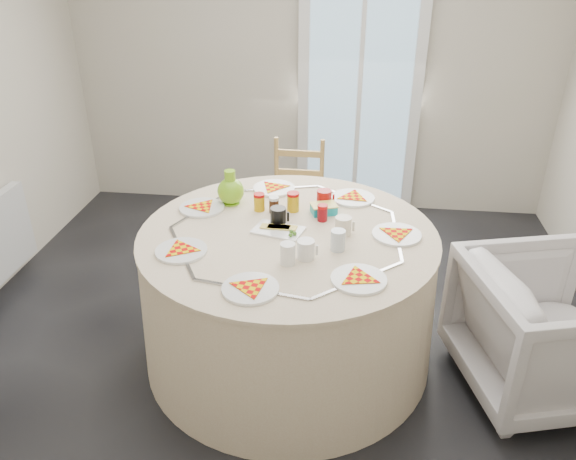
# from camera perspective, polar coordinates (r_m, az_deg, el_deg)

# --- Properties ---
(floor) EXTENTS (4.00, 4.00, 0.00)m
(floor) POSITION_cam_1_polar(r_m,az_deg,el_deg) (3.45, -0.82, -11.26)
(floor) COLOR black
(floor) RESTS_ON ground
(wall_back) EXTENTS (4.00, 0.02, 2.60)m
(wall_back) POSITION_cam_1_polar(r_m,az_deg,el_deg) (4.75, 2.43, 17.21)
(wall_back) COLOR #BCB5A3
(wall_back) RESTS_ON floor
(glass_door) EXTENTS (1.00, 0.08, 2.10)m
(glass_door) POSITION_cam_1_polar(r_m,az_deg,el_deg) (4.74, 7.29, 13.90)
(glass_door) COLOR silver
(glass_door) RESTS_ON floor
(table) EXTENTS (1.63, 1.63, 0.83)m
(table) POSITION_cam_1_polar(r_m,az_deg,el_deg) (3.16, 0.00, -6.82)
(table) COLOR beige
(table) RESTS_ON floor
(wooden_chair) EXTENTS (0.41, 0.39, 0.88)m
(wooden_chair) POSITION_cam_1_polar(r_m,az_deg,el_deg) (4.08, 0.80, 3.18)
(wooden_chair) COLOR tan
(wooden_chair) RESTS_ON floor
(armchair) EXTENTS (0.91, 0.95, 0.81)m
(armchair) POSITION_cam_1_polar(r_m,az_deg,el_deg) (3.21, 24.84, -8.91)
(armchair) COLOR silver
(armchair) RESTS_ON floor
(place_settings) EXTENTS (1.84, 1.84, 0.03)m
(place_settings) POSITION_cam_1_polar(r_m,az_deg,el_deg) (2.96, 0.00, -0.51)
(place_settings) COLOR white
(place_settings) RESTS_ON table
(jar_cluster) EXTENTS (0.46, 0.35, 0.12)m
(jar_cluster) POSITION_cam_1_polar(r_m,az_deg,el_deg) (3.12, 0.08, 2.07)
(jar_cluster) COLOR #964A18
(jar_cluster) RESTS_ON table
(butter_tub) EXTENTS (0.17, 0.14, 0.06)m
(butter_tub) POSITION_cam_1_polar(r_m,az_deg,el_deg) (3.16, 3.64, 1.69)
(butter_tub) COLOR #119FAE
(butter_tub) RESTS_ON table
(green_pitcher) EXTENTS (0.19, 0.19, 0.20)m
(green_pitcher) POSITION_cam_1_polar(r_m,az_deg,el_deg) (3.25, -5.85, 4.04)
(green_pitcher) COLOR #75BB19
(green_pitcher) RESTS_ON table
(cheese_platter) EXTENTS (0.29, 0.23, 0.03)m
(cheese_platter) POSITION_cam_1_polar(r_m,az_deg,el_deg) (2.97, -0.99, -0.38)
(cheese_platter) COLOR white
(cheese_platter) RESTS_ON table
(mugs_glasses) EXTENTS (0.83, 0.83, 0.12)m
(mugs_glasses) POSITION_cam_1_polar(r_m,az_deg,el_deg) (2.90, 2.21, -0.26)
(mugs_glasses) COLOR gray
(mugs_glasses) RESTS_ON table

